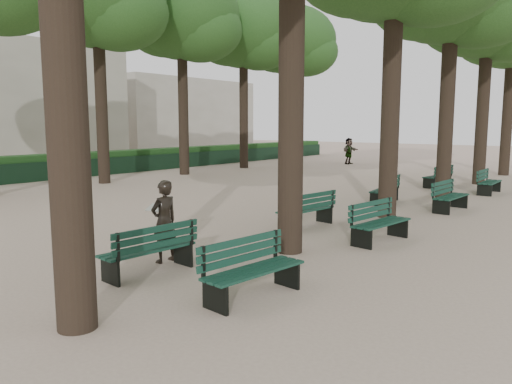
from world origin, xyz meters
The scene contains 18 objects.
ground centered at (0.00, 0.00, 0.00)m, with size 120.00×120.00×0.00m, color #C5AA95.
tree_central_4 centered at (1.50, 18.00, 7.65)m, with size 6.00×6.00×9.95m.
tree_far_3 centered at (-12.00, 13.00, 8.14)m, with size 6.00×6.00×10.45m.
tree_far_4 centered at (-12.00, 18.00, 8.14)m, with size 6.00×6.00×10.45m.
tree_far_5 centered at (-12.00, 23.00, 8.14)m, with size 6.00×6.00×10.45m.
bench_left_0 centered at (0.37, 0.17, 0.27)m, with size 0.72×1.84×0.92m.
bench_left_1 centered at (0.37, 5.43, 0.27)m, with size 0.79×1.86×0.92m.
bench_left_2 centered at (0.37, 10.43, 0.27)m, with size 0.80×1.86×0.92m.
bench_left_3 centered at (0.37, 15.91, 0.27)m, with size 0.77×1.85×0.92m.
bench_right_0 centered at (2.63, 0.33, 0.27)m, with size 0.78×1.85×0.92m.
bench_right_1 centered at (2.63, 5.01, 0.27)m, with size 0.78×1.86×0.92m.
bench_right_2 centered at (2.63, 10.19, 0.27)m, with size 0.66×1.83×0.92m.
bench_right_3 centered at (2.63, 15.03, 0.27)m, with size 0.60×1.81×0.92m.
man_with_map centered at (-0.01, 0.88, 0.80)m, with size 0.62×0.66×1.61m.
pedestrian_e centered at (-8.30, 24.53, 0.87)m, with size 1.61×0.35×1.74m, color #262628.
fence centered at (-15.00, 11.00, 0.45)m, with size 0.08×42.00×0.90m, color black.
hedge centered at (-15.70, 11.00, 0.60)m, with size 1.20×42.00×1.20m, color #163E15.
building_far centered at (-33.00, 30.00, 3.50)m, with size 12.00×16.00×7.00m, color #B7B2A3.
Camera 1 is at (7.22, -5.51, 2.68)m, focal length 35.00 mm.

